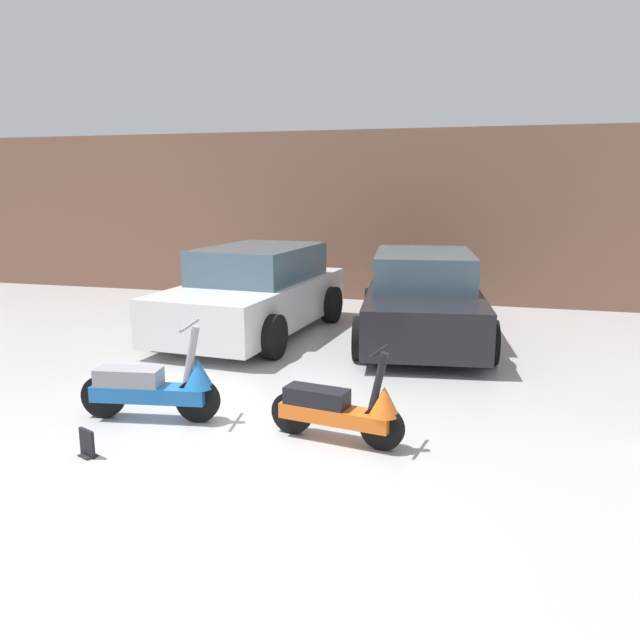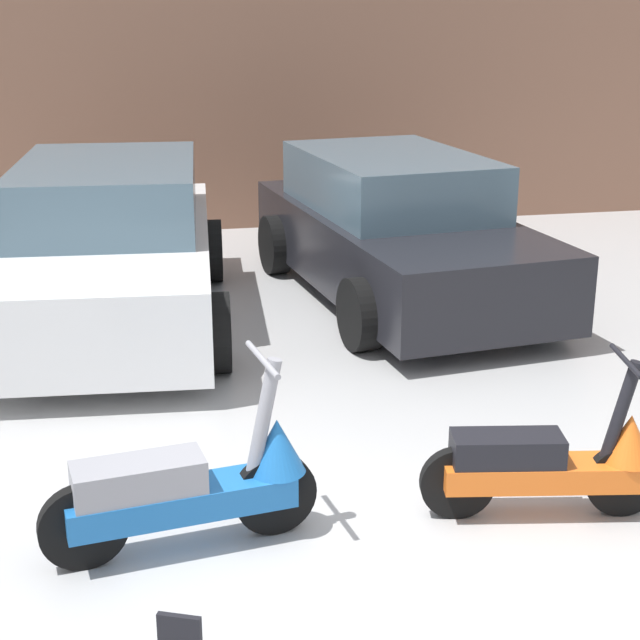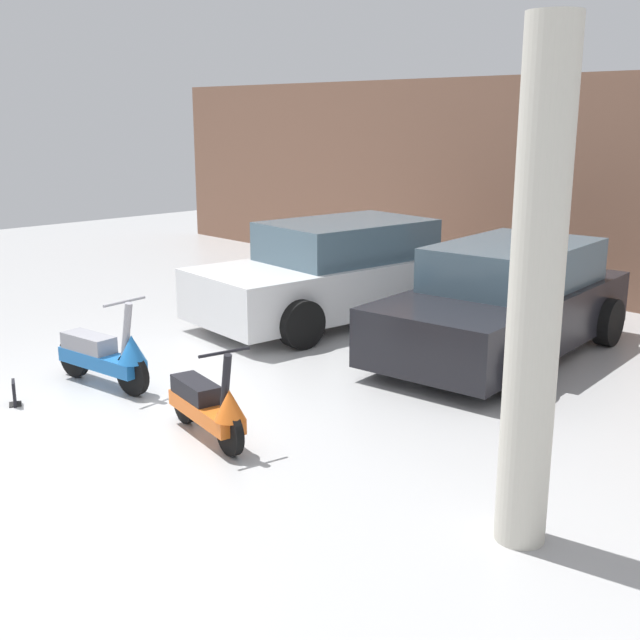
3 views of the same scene
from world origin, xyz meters
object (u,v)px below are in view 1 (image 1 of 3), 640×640
(scooter_front_right, at_px, (341,409))
(placard_near_left_scooter, at_px, (87,445))
(scooter_front_left, at_px, (155,386))
(car_rear_center, at_px, (423,299))
(car_rear_left, at_px, (255,292))

(scooter_front_right, bearing_deg, placard_near_left_scooter, -147.05)
(scooter_front_left, xyz_separation_m, car_rear_center, (2.32, 4.28, 0.29))
(scooter_front_left, relative_size, scooter_front_right, 1.10)
(scooter_front_right, xyz_separation_m, car_rear_left, (-2.43, 4.09, 0.35))
(scooter_front_right, distance_m, placard_near_left_scooter, 2.35)
(car_rear_left, height_order, car_rear_center, car_rear_left)
(scooter_front_right, relative_size, placard_near_left_scooter, 5.24)
(scooter_front_left, xyz_separation_m, car_rear_left, (-0.42, 4.02, 0.31))
(car_rear_left, height_order, placard_near_left_scooter, car_rear_left)
(scooter_front_right, bearing_deg, scooter_front_left, -172.09)
(scooter_front_right, relative_size, car_rear_center, 0.32)
(placard_near_left_scooter, bearing_deg, scooter_front_left, 81.61)
(scooter_front_left, height_order, scooter_front_right, scooter_front_left)
(car_rear_left, bearing_deg, placard_near_left_scooter, 7.71)
(scooter_front_left, height_order, placard_near_left_scooter, scooter_front_left)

